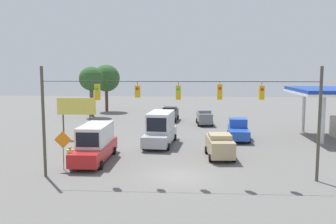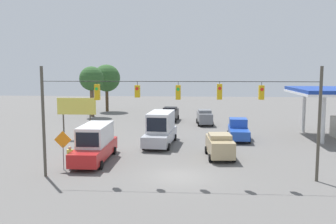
{
  "view_description": "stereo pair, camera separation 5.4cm",
  "coord_description": "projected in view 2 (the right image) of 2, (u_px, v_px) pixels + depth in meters",
  "views": [
    {
      "loc": [
        -0.84,
        24.74,
        7.39
      ],
      "look_at": [
        1.09,
        -6.15,
        3.67
      ],
      "focal_mm": 40.0,
      "sensor_mm": 36.0,
      "label": 1
    },
    {
      "loc": [
        -0.89,
        24.74,
        7.39
      ],
      "look_at": [
        1.09,
        -6.15,
        3.67
      ],
      "focal_mm": 40.0,
      "sensor_mm": 36.0,
      "label": 2
    }
  ],
  "objects": [
    {
      "name": "ground_plane",
      "position": [
        178.0,
        176.0,
        25.45
      ],
      "size": [
        140.0,
        140.0,
        0.0
      ],
      "primitive_type": "plane",
      "color": "#605E5B"
    },
    {
      "name": "sedan_grey_oncoming_deep",
      "position": [
        205.0,
        117.0,
        48.15
      ],
      "size": [
        2.14,
        4.28,
        1.95
      ],
      "color": "slate",
      "rests_on": "ground_plane"
    },
    {
      "name": "work_zone_sign",
      "position": [
        63.0,
        143.0,
        26.89
      ],
      "size": [
        1.27,
        0.06,
        2.84
      ],
      "color": "slate",
      "rests_on": "ground_plane"
    },
    {
      "name": "tree_horizon_right",
      "position": [
        92.0,
        79.0,
        55.74
      ],
      "size": [
        3.61,
        3.61,
        7.52
      ],
      "color": "brown",
      "rests_on": "ground_plane"
    },
    {
      "name": "traffic_cone_third",
      "position": [
        102.0,
        147.0,
        33.26
      ],
      "size": [
        0.4,
        0.4,
        0.6
      ],
      "primitive_type": "cone",
      "color": "orange",
      "rests_on": "ground_plane"
    },
    {
      "name": "sedan_black_withflow_deep",
      "position": [
        170.0,
        114.0,
        51.57
      ],
      "size": [
        2.38,
        4.63,
        1.9
      ],
      "color": "black",
      "rests_on": "ground_plane"
    },
    {
      "name": "pickup_truck_blue_oncoming_far",
      "position": [
        238.0,
        130.0,
        38.36
      ],
      "size": [
        2.32,
        5.34,
        2.12
      ],
      "color": "#234CB2",
      "rests_on": "ground_plane"
    },
    {
      "name": "overhead_signal_span",
      "position": [
        178.0,
        108.0,
        24.38
      ],
      "size": [
        18.29,
        0.38,
        7.46
      ],
      "color": "#4C473D",
      "rests_on": "ground_plane"
    },
    {
      "name": "tree_horizon_left",
      "position": [
        107.0,
        78.0,
        62.4
      ],
      "size": [
        4.52,
        4.52,
        7.85
      ],
      "color": "#4C3823",
      "rests_on": "ground_plane"
    },
    {
      "name": "pedestrian",
      "position": [
        70.0,
        157.0,
        27.33
      ],
      "size": [
        0.4,
        0.28,
        1.66
      ],
      "color": "#2D334C",
      "rests_on": "ground_plane"
    },
    {
      "name": "box_truck_red_parked_shoulder",
      "position": [
        95.0,
        143.0,
        29.61
      ],
      "size": [
        2.38,
        7.27,
        2.87
      ],
      "color": "red",
      "rests_on": "ground_plane"
    },
    {
      "name": "sedan_tan_crossing_near",
      "position": [
        220.0,
        145.0,
        30.6
      ],
      "size": [
        2.32,
        4.63,
        1.98
      ],
      "color": "tan",
      "rests_on": "ground_plane"
    },
    {
      "name": "traffic_cone_second",
      "position": [
        92.0,
        155.0,
        30.41
      ],
      "size": [
        0.4,
        0.4,
        0.6
      ],
      "primitive_type": "cone",
      "color": "orange",
      "rests_on": "ground_plane"
    },
    {
      "name": "box_truck_silver_withflow_mid",
      "position": [
        161.0,
        129.0,
        35.86
      ],
      "size": [
        2.95,
        7.24,
        3.13
      ],
      "color": "#A8AAB2",
      "rests_on": "ground_plane"
    },
    {
      "name": "traffic_cone_fourth",
      "position": [
        108.0,
        142.0,
        35.82
      ],
      "size": [
        0.4,
        0.4,
        0.6
      ],
      "primitive_type": "cone",
      "color": "orange",
      "rests_on": "ground_plane"
    },
    {
      "name": "roadside_billboard",
      "position": [
        77.0,
        109.0,
        38.6
      ],
      "size": [
        4.05,
        0.16,
        4.25
      ],
      "color": "#4C473D",
      "rests_on": "ground_plane"
    },
    {
      "name": "traffic_cone_nearest",
      "position": [
        85.0,
        162.0,
        28.21
      ],
      "size": [
        0.4,
        0.4,
        0.6
      ],
      "primitive_type": "cone",
      "color": "orange",
      "rests_on": "ground_plane"
    }
  ]
}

